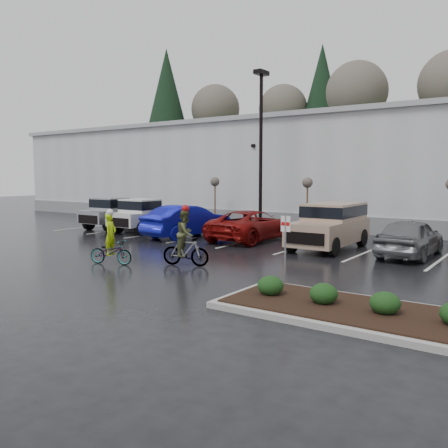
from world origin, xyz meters
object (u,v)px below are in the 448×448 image
Objects in this scene: sapling_west at (215,184)px; cyclist_hivis at (111,247)px; pickup_silver at (121,213)px; suv_tan at (329,226)px; car_red at (252,225)px; cyclist_olive at (186,244)px; car_blue at (188,221)px; car_grey at (410,237)px; lamppost at (261,134)px; pickup_white at (151,215)px; fire_lane_sign at (285,243)px; sapling_mid at (307,186)px.

cyclist_hivis is at bearing -70.59° from sapling_west.
suv_tan reaches higher than pickup_silver.
car_red is 2.47× the size of cyclist_olive.
car_blue is at bearing 1.50° from cyclist_hivis.
car_grey is (7.85, -0.42, 0.02)m from car_red.
pickup_silver is at bearing -158.63° from lamppost.
suv_tan is at bearing -1.84° from pickup_silver.
car_grey is at bearing -1.04° from pickup_white.
cyclist_olive reaches higher than pickup_white.
pickup_silver reaches higher than car_blue.
pickup_white is at bearing 18.10° from cyclist_hivis.
pickup_silver is at bearing 151.83° from fire_lane_sign.
cyclist_hivis is (-0.91, -8.59, -0.12)m from car_red.
car_red is at bearing -38.14° from sapling_west.
cyclist_olive reaches higher than suv_tan.
lamppost is 4.19× the size of fire_lane_sign.
cyclist_olive is at bearing 136.23° from car_blue.
pickup_silver is at bearing -0.13° from car_red.
cyclist_hivis is 2.85m from cyclist_olive.
suv_tan is 2.45× the size of cyclist_hivis.
cyclist_olive is (3.03, -10.50, -4.86)m from lamppost.
suv_tan is 1.10× the size of car_grey.
pickup_silver is at bearing -1.03° from car_blue.
pickup_silver is at bearing 175.65° from pickup_white.
sapling_west is 1.54× the size of cyclist_hivis.
pickup_white is 2.50× the size of cyclist_hivis.
lamppost reaches higher than suv_tan.
car_grey is at bearing -170.44° from car_blue.
lamppost is 1.77× the size of car_blue.
lamppost is at bearing 21.37° from pickup_silver.
sapling_mid is 1.42× the size of cyclist_olive.
sapling_west is at bearing 132.67° from fire_lane_sign.
sapling_west reaches higher than cyclist_olive.
lamppost is 1.81× the size of suv_tan.
car_grey is (6.79, -4.70, -1.93)m from sapling_mid.
cyclist_olive reaches higher than car_red.
sapling_west reaches higher than car_grey.
cyclist_hivis reaches higher than car_red.
sapling_mid is 4.82m from car_red.
car_blue is 1.12× the size of car_grey.
fire_lane_sign is at bearing -67.51° from sapling_mid.
pickup_silver and pickup_white have the same top height.
pickup_white is at bearing 1.49° from car_red.
cyclist_hivis reaches higher than pickup_white.
lamppost is 14.78m from fire_lane_sign.
lamppost reaches higher than pickup_silver.
sapling_west reaches higher than pickup_white.
cyclist_olive is at bearing 164.76° from fire_lane_sign.
pickup_white is at bearing -147.88° from lamppost.
cyclist_olive is (-4.77, 1.30, -0.58)m from fire_lane_sign.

